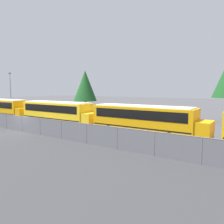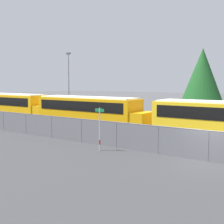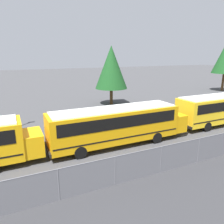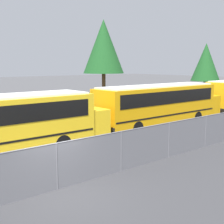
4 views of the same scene
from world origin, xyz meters
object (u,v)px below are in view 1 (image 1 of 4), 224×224
(light_pole, at_px, (11,90))
(tree_1, at_px, (85,86))
(school_bus_2, at_px, (3,107))
(school_bus_4, at_px, (145,118))
(school_bus_3, at_px, (58,111))

(light_pole, distance_m, tree_1, 16.06)
(school_bus_2, relative_size, light_pole, 1.48)
(school_bus_4, bearing_deg, school_bus_3, -178.51)
(school_bus_3, height_order, light_pole, light_pole)
(tree_1, bearing_deg, school_bus_3, -62.62)
(school_bus_2, height_order, school_bus_4, same)
(school_bus_3, relative_size, light_pole, 1.48)
(school_bus_4, xyz_separation_m, tree_1, (-18.87, 12.72, 3.46))
(school_bus_2, distance_m, light_pole, 11.50)
(school_bus_2, xyz_separation_m, tree_1, (5.64, 13.29, 3.46))
(tree_1, bearing_deg, light_pole, -155.77)
(school_bus_3, xyz_separation_m, light_pole, (-21.37, 6.46, 2.58))
(school_bus_4, distance_m, tree_1, 23.02)
(school_bus_4, relative_size, light_pole, 1.48)
(school_bus_2, distance_m, school_bus_3, 12.39)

